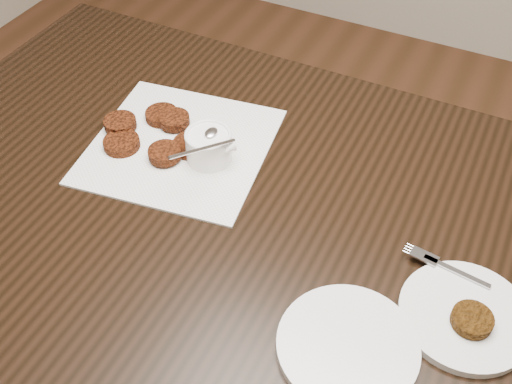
% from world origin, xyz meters
% --- Properties ---
extents(table, '(1.46, 0.94, 0.75)m').
position_xyz_m(table, '(-0.07, 0.05, 0.38)').
color(table, black).
rests_on(table, floor).
extents(napkin, '(0.38, 0.38, 0.00)m').
position_xyz_m(napkin, '(-0.28, 0.15, 0.75)').
color(napkin, white).
rests_on(napkin, table).
extents(sauce_ramekin, '(0.14, 0.14, 0.12)m').
position_xyz_m(sauce_ramekin, '(-0.21, 0.15, 0.81)').
color(sauce_ramekin, white).
rests_on(sauce_ramekin, napkin).
extents(patty_cluster, '(0.26, 0.26, 0.02)m').
position_xyz_m(patty_cluster, '(-0.33, 0.16, 0.77)').
color(patty_cluster, maroon).
rests_on(patty_cluster, napkin).
extents(plate_with_patty, '(0.22, 0.22, 0.03)m').
position_xyz_m(plate_with_patty, '(0.30, 0.01, 0.76)').
color(plate_with_patty, silver).
rests_on(plate_with_patty, table).
extents(plate_empty, '(0.27, 0.27, 0.01)m').
position_xyz_m(plate_empty, '(0.16, -0.12, 0.76)').
color(plate_empty, white).
rests_on(plate_empty, table).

